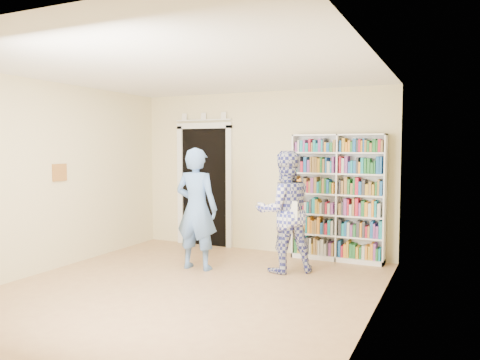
% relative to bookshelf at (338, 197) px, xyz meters
% --- Properties ---
extents(floor, '(5.00, 5.00, 0.00)m').
position_rel_bookshelf_xyz_m(floor, '(-1.35, -2.34, -0.99)').
color(floor, '#A97852').
rests_on(floor, ground).
extents(ceiling, '(5.00, 5.00, 0.00)m').
position_rel_bookshelf_xyz_m(ceiling, '(-1.35, -2.34, 1.71)').
color(ceiling, white).
rests_on(ceiling, wall_back).
extents(wall_back, '(4.50, 0.00, 4.50)m').
position_rel_bookshelf_xyz_m(wall_back, '(-1.35, 0.16, 0.36)').
color(wall_back, beige).
rests_on(wall_back, floor).
extents(wall_left, '(0.00, 5.00, 5.00)m').
position_rel_bookshelf_xyz_m(wall_left, '(-3.60, -2.34, 0.36)').
color(wall_left, beige).
rests_on(wall_left, floor).
extents(wall_right, '(0.00, 5.00, 5.00)m').
position_rel_bookshelf_xyz_m(wall_right, '(0.90, -2.34, 0.36)').
color(wall_right, beige).
rests_on(wall_right, floor).
extents(bookshelf, '(1.43, 0.27, 1.97)m').
position_rel_bookshelf_xyz_m(bookshelf, '(0.00, 0.00, 0.00)').
color(bookshelf, white).
rests_on(bookshelf, floor).
extents(doorway, '(1.10, 0.08, 2.43)m').
position_rel_bookshelf_xyz_m(doorway, '(-2.45, 0.13, 0.19)').
color(doorway, black).
rests_on(doorway, floor).
extents(wall_art, '(0.03, 0.25, 0.25)m').
position_rel_bookshelf_xyz_m(wall_art, '(-3.58, -2.14, 0.41)').
color(wall_art, brown).
rests_on(wall_art, wall_left).
extents(man_blue, '(0.66, 0.45, 1.76)m').
position_rel_bookshelf_xyz_m(man_blue, '(-1.73, -1.38, -0.11)').
color(man_blue, '#5882C4').
rests_on(man_blue, floor).
extents(man_plaid, '(1.06, 1.02, 1.72)m').
position_rel_bookshelf_xyz_m(man_plaid, '(-0.53, -0.98, -0.13)').
color(man_plaid, '#303694').
rests_on(man_plaid, floor).
extents(paper_sheet, '(0.19, 0.03, 0.27)m').
position_rel_bookshelf_xyz_m(paper_sheet, '(-0.36, -1.17, -0.09)').
color(paper_sheet, white).
rests_on(paper_sheet, man_plaid).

